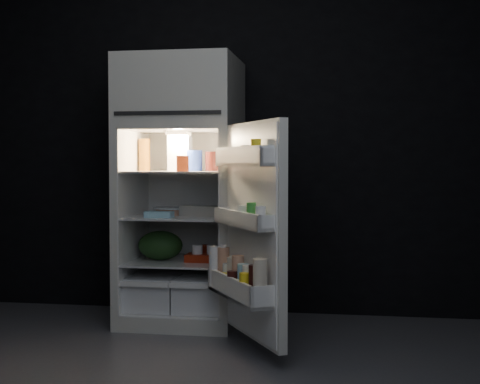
% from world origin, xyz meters
% --- Properties ---
extents(wall_back, '(4.00, 0.00, 2.70)m').
position_xyz_m(wall_back, '(0.00, 1.70, 1.35)').
color(wall_back, black).
rests_on(wall_back, ground).
extents(refrigerator, '(0.76, 0.71, 1.78)m').
position_xyz_m(refrigerator, '(-0.20, 1.32, 0.96)').
color(refrigerator, silver).
rests_on(refrigerator, ground).
extents(fridge_door, '(0.53, 0.72, 1.22)m').
position_xyz_m(fridge_door, '(0.37, 0.62, 0.67)').
color(fridge_door, silver).
rests_on(fridge_door, ground).
extents(milk_jug, '(0.15, 0.15, 0.24)m').
position_xyz_m(milk_jug, '(-0.22, 1.35, 1.15)').
color(milk_jug, white).
rests_on(milk_jug, refrigerator).
extents(mayo_jar, '(0.13, 0.13, 0.14)m').
position_xyz_m(mayo_jar, '(-0.12, 1.33, 1.10)').
color(mayo_jar, '#1F3CAA').
rests_on(mayo_jar, refrigerator).
extents(jam_jar, '(0.12, 0.12, 0.13)m').
position_xyz_m(jam_jar, '(0.02, 1.31, 1.09)').
color(jam_jar, black).
rests_on(jam_jar, refrigerator).
extents(amber_bottle, '(0.08, 0.08, 0.22)m').
position_xyz_m(amber_bottle, '(-0.47, 1.35, 1.14)').
color(amber_bottle, '#AB661B').
rests_on(amber_bottle, refrigerator).
extents(small_carton, '(0.09, 0.08, 0.10)m').
position_xyz_m(small_carton, '(-0.13, 1.07, 1.08)').
color(small_carton, '#C94217').
rests_on(small_carton, refrigerator).
extents(egg_carton, '(0.29, 0.14, 0.07)m').
position_xyz_m(egg_carton, '(-0.04, 1.24, 0.76)').
color(egg_carton, gray).
rests_on(egg_carton, refrigerator).
extents(pie, '(0.34, 0.34, 0.04)m').
position_xyz_m(pie, '(-0.26, 1.39, 0.75)').
color(pie, tan).
rests_on(pie, refrigerator).
extents(flat_package, '(0.18, 0.10, 0.04)m').
position_xyz_m(flat_package, '(-0.30, 1.10, 0.75)').
color(flat_package, '#87BBD1').
rests_on(flat_package, refrigerator).
extents(wrapped_pkg, '(0.13, 0.11, 0.05)m').
position_xyz_m(wrapped_pkg, '(0.05, 1.39, 0.75)').
color(wrapped_pkg, beige).
rests_on(wrapped_pkg, refrigerator).
extents(produce_bag, '(0.35, 0.32, 0.20)m').
position_xyz_m(produce_bag, '(-0.34, 1.27, 0.52)').
color(produce_bag, '#193815').
rests_on(produce_bag, refrigerator).
extents(yogurt_tray, '(0.27, 0.15, 0.05)m').
position_xyz_m(yogurt_tray, '(-0.01, 1.23, 0.45)').
color(yogurt_tray, maroon).
rests_on(yogurt_tray, refrigerator).
extents(small_can_red, '(0.08, 0.08, 0.09)m').
position_xyz_m(small_can_red, '(-0.07, 1.41, 0.47)').
color(small_can_red, maroon).
rests_on(small_can_red, refrigerator).
extents(small_can_silver, '(0.08, 0.08, 0.09)m').
position_xyz_m(small_can_silver, '(0.05, 1.46, 0.47)').
color(small_can_silver, silver).
rests_on(small_can_silver, refrigerator).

